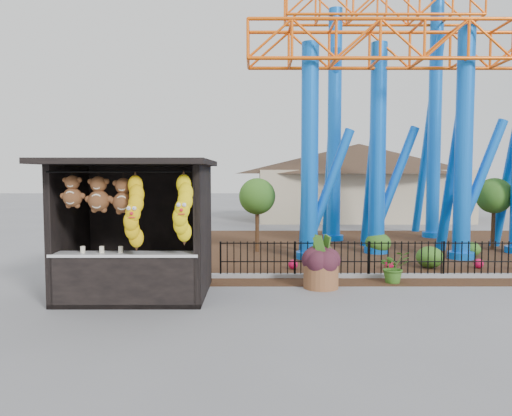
{
  "coord_description": "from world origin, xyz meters",
  "views": [
    {
      "loc": [
        -0.26,
        -10.25,
        2.82
      ],
      "look_at": [
        -0.25,
        1.5,
        2.0
      ],
      "focal_mm": 35.0,
      "sensor_mm": 36.0,
      "label": 1
    }
  ],
  "objects_px": {
    "terracotta_planter": "(321,276)",
    "roller_coaster": "(403,74)",
    "prize_booth": "(135,231)",
    "potted_plant": "(394,267)"
  },
  "relations": [
    {
      "from": "roller_coaster",
      "to": "terracotta_planter",
      "type": "relative_size",
      "value": 12.82
    },
    {
      "from": "prize_booth",
      "to": "potted_plant",
      "type": "xyz_separation_m",
      "value": [
        6.27,
        1.5,
        -1.1
      ]
    },
    {
      "from": "prize_booth",
      "to": "potted_plant",
      "type": "bearing_deg",
      "value": 13.45
    },
    {
      "from": "roller_coaster",
      "to": "prize_booth",
      "type": "bearing_deg",
      "value": -137.86
    },
    {
      "from": "terracotta_planter",
      "to": "roller_coaster",
      "type": "bearing_deg",
      "value": 59.42
    },
    {
      "from": "roller_coaster",
      "to": "potted_plant",
      "type": "distance_m",
      "value": 8.57
    },
    {
      "from": "prize_booth",
      "to": "terracotta_planter",
      "type": "bearing_deg",
      "value": 12.31
    },
    {
      "from": "potted_plant",
      "to": "terracotta_planter",
      "type": "bearing_deg",
      "value": -177.08
    },
    {
      "from": "prize_booth",
      "to": "roller_coaster",
      "type": "distance_m",
      "value": 11.97
    },
    {
      "from": "terracotta_planter",
      "to": "potted_plant",
      "type": "bearing_deg",
      "value": 15.94
    }
  ]
}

